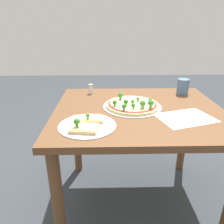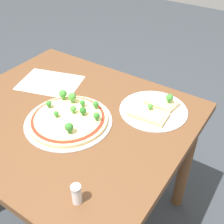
{
  "view_description": "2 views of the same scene",
  "coord_description": "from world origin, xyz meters",
  "px_view_note": "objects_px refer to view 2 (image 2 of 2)",
  "views": [
    {
      "loc": [
        -0.19,
        -1.21,
        1.19
      ],
      "look_at": [
        -0.16,
        -0.1,
        0.73
      ],
      "focal_mm": 35.0,
      "sensor_mm": 36.0,
      "label": 1
    },
    {
      "loc": [
        -0.67,
        0.66,
        1.44
      ],
      "look_at": [
        -0.16,
        -0.1,
        0.73
      ],
      "focal_mm": 45.0,
      "sensor_mm": 36.0,
      "label": 2
    }
  ],
  "objects_px": {
    "pizza_tray_whole": "(69,118)",
    "dining_table": "(69,132)",
    "condiment_shaker": "(77,194)",
    "pizza_tray_slice": "(155,109)"
  },
  "relations": [
    {
      "from": "pizza_tray_slice",
      "to": "dining_table",
      "type": "bearing_deg",
      "value": 37.63
    },
    {
      "from": "dining_table",
      "to": "pizza_tray_slice",
      "type": "height_order",
      "value": "pizza_tray_slice"
    },
    {
      "from": "dining_table",
      "to": "pizza_tray_whole",
      "type": "bearing_deg",
      "value": 142.28
    },
    {
      "from": "pizza_tray_whole",
      "to": "condiment_shaker",
      "type": "height_order",
      "value": "pizza_tray_whole"
    },
    {
      "from": "pizza_tray_whole",
      "to": "condiment_shaker",
      "type": "bearing_deg",
      "value": 134.48
    },
    {
      "from": "dining_table",
      "to": "condiment_shaker",
      "type": "height_order",
      "value": "condiment_shaker"
    },
    {
      "from": "dining_table",
      "to": "condiment_shaker",
      "type": "bearing_deg",
      "value": 135.31
    },
    {
      "from": "pizza_tray_whole",
      "to": "condiment_shaker",
      "type": "relative_size",
      "value": 5.08
    },
    {
      "from": "dining_table",
      "to": "pizza_tray_slice",
      "type": "distance_m",
      "value": 0.39
    },
    {
      "from": "pizza_tray_whole",
      "to": "dining_table",
      "type": "bearing_deg",
      "value": -37.72
    }
  ]
}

